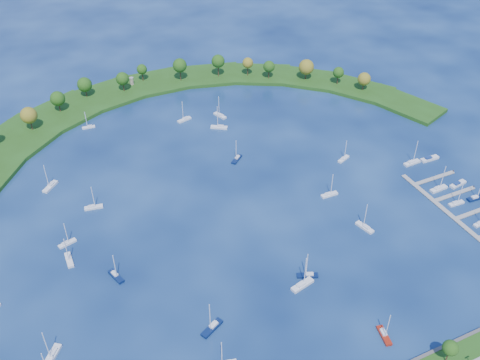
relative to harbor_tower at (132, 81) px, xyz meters
name	(u,v)px	position (x,y,z in m)	size (l,w,h in m)	color
ground	(235,196)	(11.89, -119.77, -4.36)	(700.00, 700.00, 0.00)	#07173E
breakwater	(105,163)	(-34.44, -71.06, -3.37)	(286.74, 247.64, 2.00)	#224913
breakwater_trees	(140,98)	(-4.31, -33.72, 6.11)	(240.12, 94.55, 14.05)	#382314
harbor_tower	(132,81)	(0.00, 0.00, 0.00)	(2.60, 2.60, 4.61)	gray
dock_system	(480,223)	(97.19, -180.77, -4.01)	(24.28, 82.00, 1.60)	gray
moored_boat_0	(69,259)	(-63.17, -128.61, -3.45)	(2.47, 8.36, 12.24)	silver
moored_boat_1	(184,119)	(14.68, -48.85, -3.46)	(8.32, 4.22, 11.78)	silver
moored_boat_2	(308,275)	(16.51, -175.27, -3.46)	(8.20, 5.23, 11.72)	#0A1A42
moored_boat_4	(93,207)	(-47.19, -101.16, -3.46)	(8.14, 3.55, 11.57)	silver
moored_boat_5	(384,335)	(25.85, -209.69, -3.46)	(3.91, 8.37, 11.87)	maroon
moored_boat_6	(116,275)	(-48.95, -144.78, -3.45)	(4.62, 8.52, 12.07)	#0A1A42
moored_boat_7	(219,127)	(28.59, -64.24, -3.42)	(8.83, 6.90, 13.07)	silver
moored_boat_8	(212,327)	(-25.45, -182.12, -3.41)	(9.27, 6.29, 13.35)	#0A1A42
moored_boat_9	(50,186)	(-61.52, -78.16, -3.42)	(8.03, 8.02, 13.04)	silver
moored_boat_11	(67,243)	(-62.03, -119.01, -3.48)	(7.68, 4.00, 10.88)	silver
moored_boat_13	(52,355)	(-76.96, -170.14, -3.40)	(7.71, 8.92, 13.61)	silver
moored_boat_14	(365,227)	(51.87, -162.33, -3.44)	(4.33, 8.84, 12.52)	silver
moored_boat_15	(237,158)	(24.60, -94.71, -3.46)	(7.52, 6.81, 11.68)	#0A1A42
moored_boat_16	(89,127)	(-34.05, -34.27, -3.51)	(6.88, 2.61, 9.87)	silver
moored_boat_17	(329,194)	(50.33, -137.53, -3.46)	(7.96, 2.37, 11.64)	silver
moored_boat_18	(302,284)	(12.18, -178.60, -3.39)	(9.86, 4.69, 13.98)	silver
moored_boat_19	(344,158)	(71.83, -116.86, -3.48)	(7.59, 4.71, 10.82)	silver
moored_boat_20	(220,115)	(33.83, -53.26, -3.45)	(4.94, 8.59, 12.19)	silver
docked_boat_6	(456,203)	(97.42, -166.49, -3.48)	(7.56, 2.51, 10.96)	silver
docked_boat_7	(476,197)	(107.90, -167.39, -3.44)	(8.69, 2.97, 12.56)	#0A1A42
docked_boat_8	(439,188)	(97.40, -155.20, -3.42)	(8.98, 2.94, 13.03)	silver
docked_boat_9	(458,184)	(107.86, -156.23, -3.69)	(9.25, 3.76, 1.83)	silver
docked_boat_10	(412,162)	(99.80, -133.75, -3.43)	(8.86, 2.82, 12.89)	silver
docked_boat_11	(429,159)	(109.75, -134.74, -3.64)	(9.71, 2.95, 1.97)	silver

